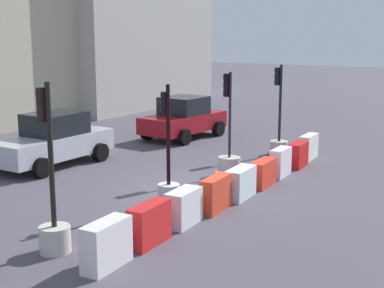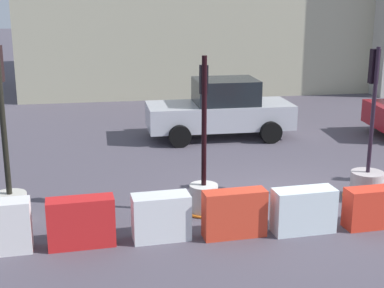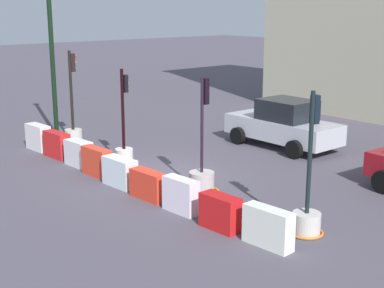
% 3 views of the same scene
% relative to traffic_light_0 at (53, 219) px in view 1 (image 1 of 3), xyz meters
% --- Properties ---
extents(ground_plane, '(120.00, 120.00, 0.00)m').
position_rel_traffic_light_0_xyz_m(ground_plane, '(5.44, -0.05, -0.70)').
color(ground_plane, '#4D4854').
extents(traffic_light_0, '(0.64, 0.64, 3.46)m').
position_rel_traffic_light_0_xyz_m(traffic_light_0, '(0.00, 0.00, 0.00)').
color(traffic_light_0, beige).
rests_on(traffic_light_0, ground_plane).
extents(traffic_light_1, '(0.73, 0.73, 3.13)m').
position_rel_traffic_light_0_xyz_m(traffic_light_1, '(3.74, -0.23, -0.17)').
color(traffic_light_1, silver).
rests_on(traffic_light_1, ground_plane).
extents(traffic_light_2, '(0.98, 0.98, 3.22)m').
position_rel_traffic_light_0_xyz_m(traffic_light_2, '(7.31, -0.06, -0.24)').
color(traffic_light_2, '#B4A7A8').
rests_on(traffic_light_2, ground_plane).
extents(traffic_light_3, '(0.80, 0.80, 3.26)m').
position_rel_traffic_light_0_xyz_m(traffic_light_3, '(10.98, -0.14, -0.15)').
color(traffic_light_3, beige).
rests_on(traffic_light_3, ground_plane).
extents(construction_barrier_0, '(1.14, 0.49, 0.91)m').
position_rel_traffic_light_0_xyz_m(construction_barrier_0, '(-0.02, -1.40, -0.24)').
color(construction_barrier_0, white).
rests_on(construction_barrier_0, ground_plane).
extents(construction_barrier_1, '(1.17, 0.47, 0.88)m').
position_rel_traffic_light_0_xyz_m(construction_barrier_1, '(1.37, -1.38, -0.26)').
color(construction_barrier_1, red).
rests_on(construction_barrier_1, ground_plane).
extents(construction_barrier_2, '(1.04, 0.53, 0.83)m').
position_rel_traffic_light_0_xyz_m(construction_barrier_2, '(2.76, -1.33, -0.28)').
color(construction_barrier_2, silver).
rests_on(construction_barrier_2, ground_plane).
extents(construction_barrier_3, '(1.16, 0.43, 0.87)m').
position_rel_traffic_light_0_xyz_m(construction_barrier_3, '(4.07, -1.44, -0.27)').
color(construction_barrier_3, red).
rests_on(construction_barrier_3, ground_plane).
extents(construction_barrier_4, '(1.17, 0.52, 0.83)m').
position_rel_traffic_light_0_xyz_m(construction_barrier_4, '(5.36, -1.46, -0.29)').
color(construction_barrier_4, silver).
rests_on(construction_barrier_4, ground_plane).
extents(construction_barrier_5, '(1.18, 0.47, 0.76)m').
position_rel_traffic_light_0_xyz_m(construction_barrier_5, '(6.77, -1.48, -0.32)').
color(construction_barrier_5, red).
rests_on(construction_barrier_5, ground_plane).
extents(construction_barrier_6, '(1.03, 0.43, 0.88)m').
position_rel_traffic_light_0_xyz_m(construction_barrier_6, '(8.09, -1.45, -0.26)').
color(construction_barrier_6, white).
rests_on(construction_barrier_6, ground_plane).
extents(construction_barrier_7, '(1.03, 0.49, 0.82)m').
position_rel_traffic_light_0_xyz_m(construction_barrier_7, '(9.52, -1.45, -0.29)').
color(construction_barrier_7, red).
rests_on(construction_barrier_7, ground_plane).
extents(construction_barrier_8, '(1.18, 0.43, 0.86)m').
position_rel_traffic_light_0_xyz_m(construction_barrier_8, '(10.87, -1.32, -0.27)').
color(construction_barrier_8, white).
rests_on(construction_barrier_8, ground_plane).
extents(car_silver_hatchback, '(4.33, 2.11, 1.77)m').
position_rel_traffic_light_0_xyz_m(car_silver_hatchback, '(5.40, 5.57, 0.14)').
color(car_silver_hatchback, '#B5B7C1').
rests_on(car_silver_hatchback, ground_plane).
extents(car_red_compact, '(4.08, 2.41, 1.74)m').
position_rel_traffic_light_0_xyz_m(car_red_compact, '(11.89, 4.59, 0.14)').
color(car_red_compact, maroon).
rests_on(car_red_compact, ground_plane).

